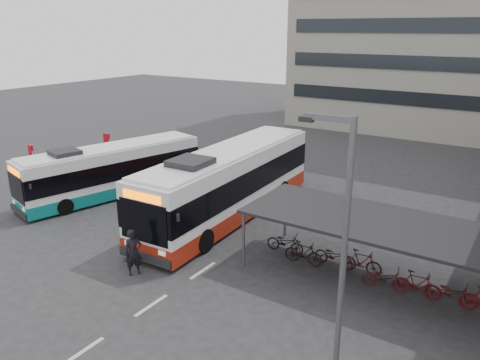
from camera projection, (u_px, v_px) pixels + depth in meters
The scene contains 9 objects.
ground at pixel (157, 255), 20.34m from camera, with size 120.00×120.00×0.00m, color #28282B.
bike_shelter at pixel (374, 251), 17.89m from camera, with size 10.00×4.00×2.54m.
road_markings at pixel (151, 305), 16.65m from camera, with size 0.15×7.60×0.01m.
bus_main at pixel (229, 183), 24.09m from camera, with size 3.40×13.14×3.85m.
bus_teal at pixel (113, 171), 27.24m from camera, with size 4.93×10.99×3.18m.
pedestrian at pixel (133, 253), 18.49m from camera, with size 0.70×0.46×1.91m, color black.
lamp_post at pixel (340, 253), 11.05m from camera, with size 1.34×0.24×7.63m.
sign_totem_mid at pixel (33, 164), 29.33m from camera, with size 0.54×0.27×2.50m.
sign_totem_north at pixel (108, 150), 32.83m from camera, with size 0.52×0.20×2.41m.
Camera 1 is at (13.09, -13.32, 9.42)m, focal length 35.00 mm.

